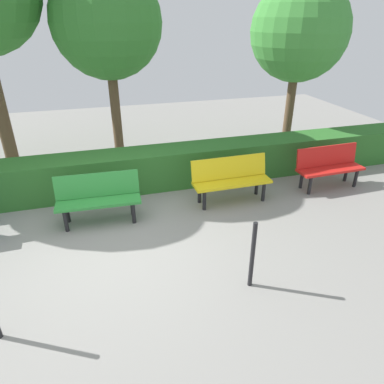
{
  "coord_description": "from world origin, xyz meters",
  "views": [
    {
      "loc": [
        0.05,
        4.72,
        3.29
      ],
      "look_at": [
        -1.41,
        -0.37,
        0.55
      ],
      "focal_mm": 32.25,
      "sensor_mm": 36.0,
      "label": 1
    }
  ],
  "objects_px": {
    "bench_red": "(329,165)",
    "tree_near": "(299,32)",
    "bench_green": "(98,196)",
    "tree_mid": "(107,23)",
    "bench_yellow": "(231,178)"
  },
  "relations": [
    {
      "from": "bench_green",
      "to": "tree_mid",
      "type": "xyz_separation_m",
      "value": [
        -0.61,
        -2.8,
        2.64
      ]
    },
    {
      "from": "bench_yellow",
      "to": "tree_near",
      "type": "distance_m",
      "value": 4.22
    },
    {
      "from": "bench_green",
      "to": "tree_near",
      "type": "relative_size",
      "value": 0.35
    },
    {
      "from": "bench_red",
      "to": "tree_mid",
      "type": "relative_size",
      "value": 0.33
    },
    {
      "from": "bench_yellow",
      "to": "tree_mid",
      "type": "bearing_deg",
      "value": -55.99
    },
    {
      "from": "tree_near",
      "to": "tree_mid",
      "type": "xyz_separation_m",
      "value": [
        4.42,
        -0.38,
        0.21
      ]
    },
    {
      "from": "tree_mid",
      "to": "tree_near",
      "type": "bearing_deg",
      "value": 175.03
    },
    {
      "from": "bench_yellow",
      "to": "bench_green",
      "type": "bearing_deg",
      "value": 1.19
    },
    {
      "from": "tree_near",
      "to": "bench_green",
      "type": "bearing_deg",
      "value": 25.7
    },
    {
      "from": "bench_yellow",
      "to": "bench_red",
      "type": "bearing_deg",
      "value": 179.91
    },
    {
      "from": "bench_red",
      "to": "tree_near",
      "type": "height_order",
      "value": "tree_near"
    },
    {
      "from": "bench_red",
      "to": "tree_near",
      "type": "relative_size",
      "value": 0.35
    },
    {
      "from": "tree_near",
      "to": "tree_mid",
      "type": "relative_size",
      "value": 0.95
    },
    {
      "from": "tree_mid",
      "to": "bench_green",
      "type": "bearing_deg",
      "value": 77.69
    },
    {
      "from": "bench_yellow",
      "to": "tree_near",
      "type": "xyz_separation_m",
      "value": [
        -2.53,
        -2.34,
        2.44
      ]
    }
  ]
}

